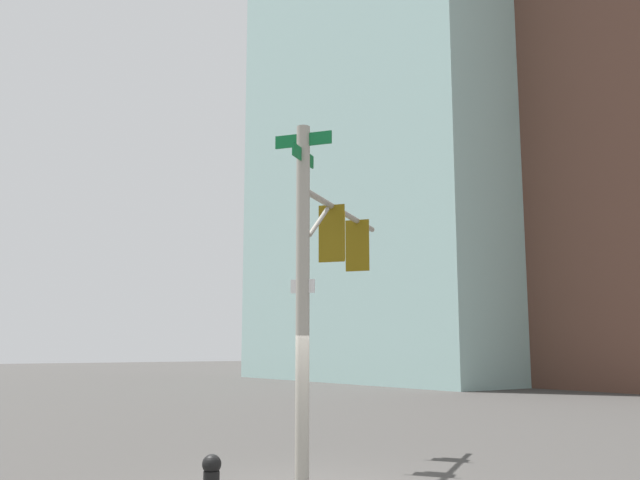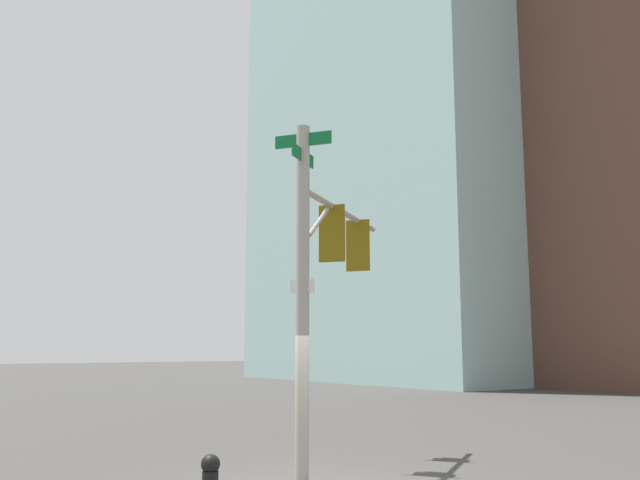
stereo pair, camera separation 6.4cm
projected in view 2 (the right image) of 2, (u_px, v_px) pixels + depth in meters
signal_pole_assembly at (328, 261)px, 13.66m from camera, size 4.26×3.12×6.30m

